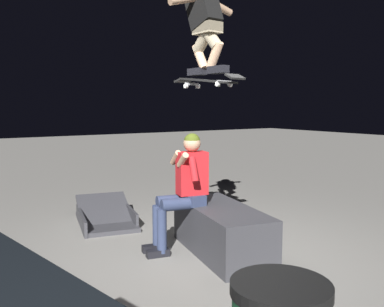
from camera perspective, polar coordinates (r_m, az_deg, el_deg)
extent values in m
plane|color=gray|center=(4.82, 2.45, -14.01)|extent=(40.00, 40.00, 0.00)
cube|color=#38383D|center=(4.87, 4.07, -10.44)|extent=(1.61, 0.92, 0.54)
cube|color=#2D3856|center=(4.90, 0.00, -6.28)|extent=(0.32, 0.20, 0.12)
cube|color=red|center=(4.84, 0.00, -2.70)|extent=(0.26, 0.37, 0.50)
sphere|color=tan|center=(4.80, 0.00, 1.42)|extent=(0.20, 0.20, 0.20)
sphere|color=#4A5919|center=(4.80, 0.00, 1.66)|extent=(0.19, 0.19, 0.19)
cylinder|color=red|center=(4.63, 0.21, -2.20)|extent=(0.20, 0.12, 0.29)
cylinder|color=tan|center=(4.65, -1.30, -0.91)|extent=(0.25, 0.12, 0.19)
cylinder|color=red|center=(5.00, -1.48, -1.55)|extent=(0.20, 0.12, 0.29)
cylinder|color=tan|center=(4.88, -2.27, -0.57)|extent=(0.25, 0.12, 0.19)
cylinder|color=#2D3856|center=(4.76, -1.86, -6.93)|extent=(0.22, 0.42, 0.14)
cylinder|color=#2D3856|center=(4.77, -4.15, -10.53)|extent=(0.11, 0.11, 0.50)
cube|color=black|center=(4.84, -4.71, -13.44)|extent=(0.15, 0.27, 0.08)
cylinder|color=#2D3856|center=(4.92, -2.57, -6.48)|extent=(0.22, 0.42, 0.14)
cylinder|color=#2D3856|center=(4.94, -4.78, -9.95)|extent=(0.11, 0.11, 0.50)
cube|color=black|center=(5.00, -5.31, -12.77)|extent=(0.15, 0.27, 0.08)
cube|color=black|center=(4.74, 2.10, 9.93)|extent=(0.81, 0.27, 0.10)
cube|color=black|center=(5.09, -1.20, 9.92)|extent=(0.14, 0.21, 0.04)
cube|color=black|center=(4.41, 5.92, 10.42)|extent=(0.13, 0.21, 0.07)
cube|color=#99999E|center=(4.96, -0.01, 9.50)|extent=(0.08, 0.16, 0.04)
cylinder|color=white|center=(4.90, -0.85, 9.24)|extent=(0.06, 0.03, 0.05)
cylinder|color=white|center=(5.01, 0.81, 9.18)|extent=(0.06, 0.03, 0.05)
cube|color=#99999E|center=(4.53, 4.40, 9.76)|extent=(0.08, 0.16, 0.04)
cylinder|color=white|center=(4.47, 3.53, 9.49)|extent=(0.06, 0.03, 0.05)
cylinder|color=white|center=(4.59, 5.24, 9.40)|extent=(0.06, 0.03, 0.05)
cube|color=black|center=(4.89, 0.72, 11.12)|extent=(0.27, 0.12, 0.08)
cube|color=black|center=(4.61, 3.57, 11.39)|extent=(0.27, 0.12, 0.08)
cylinder|color=tan|center=(4.86, 1.13, 13.04)|extent=(0.24, 0.12, 0.31)
cylinder|color=gray|center=(4.83, 1.69, 15.47)|extent=(0.34, 0.16, 0.33)
cylinder|color=tan|center=(4.67, 3.13, 13.31)|extent=(0.24, 0.12, 0.31)
cylinder|color=gray|center=(4.75, 2.56, 15.63)|extent=(0.34, 0.16, 0.33)
cube|color=gray|center=(4.81, 2.13, 16.73)|extent=(0.32, 0.22, 0.12)
cube|color=black|center=(4.92, 1.50, 19.35)|extent=(0.47, 0.26, 0.52)
cylinder|color=tan|center=(5.08, 3.39, 19.61)|extent=(0.12, 0.45, 0.19)
cube|color=#38383D|center=(6.23, -11.68, -9.09)|extent=(1.35, 0.98, 0.06)
cube|color=#38383D|center=(6.20, -11.69, -8.33)|extent=(1.30, 0.97, 0.44)
cube|color=#38383D|center=(6.09, -14.89, -8.79)|extent=(1.08, 0.28, 0.21)
cube|color=#38383D|center=(6.34, -8.62, -8.04)|extent=(1.08, 0.28, 0.21)
cylinder|color=black|center=(2.21, 12.06, -17.64)|extent=(0.51, 0.51, 0.06)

